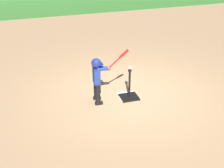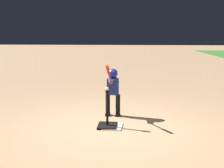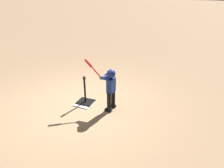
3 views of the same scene
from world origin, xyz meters
TOP-DOWN VIEW (x-y plane):
  - ground_plane at (0.00, 0.00)m, footprint 90.00×90.00m
  - home_plate at (-0.07, -0.06)m, footprint 0.47×0.47m
  - batting_tee at (-0.07, -0.14)m, footprint 0.43×0.38m
  - batter_child at (-0.81, -0.09)m, footprint 0.86×0.35m
  - baseball at (-0.07, -0.14)m, footprint 0.07×0.07m

SIDE VIEW (x-z plane):
  - ground_plane at x=0.00m, z-range 0.00..0.00m
  - home_plate at x=-0.07m, z-range 0.00..0.02m
  - batting_tee at x=-0.07m, z-range -0.27..0.49m
  - batter_child at x=-0.81m, z-range 0.07..1.33m
  - baseball at x=-0.07m, z-range 0.75..0.83m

